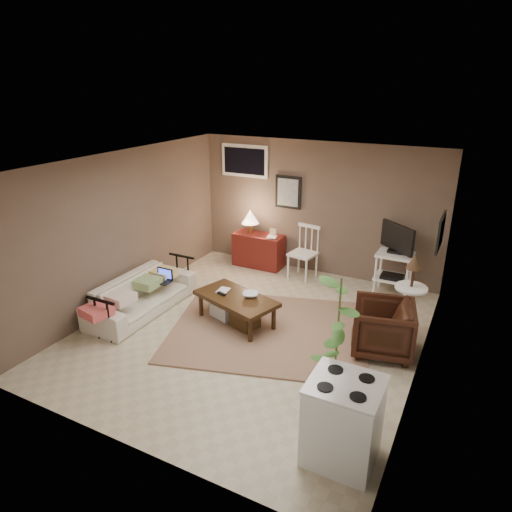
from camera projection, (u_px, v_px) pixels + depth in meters
The scene contains 20 objects.
floor at pixel (252, 331), 6.55m from camera, with size 5.00×5.00×0.00m, color #C1B293.
art_back at pixel (288, 192), 8.31m from camera, with size 0.50×0.03×0.60m, color black.
art_right at pixel (441, 232), 5.92m from camera, with size 0.03×0.60×0.45m, color black.
window at pixel (245, 161), 8.51m from camera, with size 0.96×0.03×0.60m, color white.
rug at pixel (269, 330), 6.53m from camera, with size 2.74×2.19×0.03m, color #967157.
coffee_table at pixel (236, 308), 6.66m from camera, with size 1.35×0.97×0.46m.
sofa at pixel (141, 289), 6.99m from camera, with size 1.88×0.55×0.74m, color #F0E4CF.
sofa_pillows at pixel (133, 290), 6.76m from camera, with size 0.36×1.79×0.13m, color beige, non-canonical shape.
sofa_end_rails at pixel (147, 294), 6.96m from camera, with size 0.51×1.88×0.63m, color black, non-canonical shape.
laptop at pixel (163, 277), 7.14m from camera, with size 0.29×0.21×0.20m.
red_console at pixel (258, 247), 8.71m from camera, with size 0.95×0.42×1.10m.
spindle_chair at pixel (303, 254), 8.17m from camera, with size 0.49×0.49×0.96m.
tv_stand at pixel (395, 258), 7.44m from camera, with size 0.60×0.50×1.22m.
side_table at pixel (412, 285), 6.26m from camera, with size 0.44×0.44×1.18m.
armchair at pixel (383, 326), 5.92m from camera, with size 0.75×0.70×0.77m, color black.
potted_plant at pixel (337, 338), 4.81m from camera, with size 0.39×0.39×1.54m.
stove at pixel (343, 421), 4.21m from camera, with size 0.66×0.61×0.86m.
bowl at pixel (250, 289), 6.56m from camera, with size 0.23×0.06×0.23m, color #34220E.
book_table at pixel (218, 283), 6.75m from camera, with size 0.16×0.02×0.22m, color #34220E.
book_console at pixel (268, 231), 8.42m from camera, with size 0.17×0.02×0.23m, color #34220E.
Camera 1 is at (2.66, -5.05, 3.37)m, focal length 32.00 mm.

